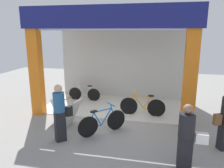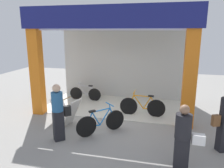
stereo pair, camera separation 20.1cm
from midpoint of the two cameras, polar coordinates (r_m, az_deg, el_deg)
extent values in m
plane|color=gray|center=(8.14, -0.51, -9.09)|extent=(19.76, 19.76, 0.00)
cube|color=beige|center=(9.48, 1.66, -5.69)|extent=(5.88, 2.94, 0.02)
cube|color=#B7B7B2|center=(10.50, 3.39, 5.18)|extent=(5.88, 0.12, 3.21)
cube|color=orange|center=(8.73, -18.22, 2.80)|extent=(0.42, 0.36, 3.21)
cube|color=orange|center=(7.50, 20.15, 0.96)|extent=(0.42, 0.36, 3.21)
cube|color=navy|center=(7.38, -0.87, 17.05)|extent=(6.08, 0.20, 0.74)
cube|color=silver|center=(8.95, 1.80, 13.87)|extent=(5.88, 2.94, 0.06)
cylinder|color=black|center=(8.41, 12.03, -6.21)|extent=(0.67, 0.05, 0.67)
cylinder|color=black|center=(8.49, 5.01, -5.75)|extent=(0.67, 0.05, 0.67)
cylinder|color=orange|center=(8.42, 10.36, -6.27)|extent=(0.45, 0.04, 0.09)
cylinder|color=orange|center=(8.36, 9.78, -4.83)|extent=(0.29, 0.04, 0.50)
cylinder|color=orange|center=(8.38, 7.59, -4.63)|extent=(0.41, 0.04, 0.52)
cylinder|color=orange|center=(8.30, 8.53, -3.10)|extent=(0.64, 0.04, 0.05)
cylinder|color=orange|center=(8.34, 11.32, -4.76)|extent=(0.22, 0.04, 0.45)
cylinder|color=orange|center=(8.41, 5.74, -4.34)|extent=(0.20, 0.04, 0.46)
cylinder|color=orange|center=(8.31, 6.42, -2.46)|extent=(0.06, 0.04, 0.14)
cylinder|color=orange|center=(8.29, 6.51, -2.02)|extent=(0.04, 0.47, 0.03)
cube|color=black|center=(8.27, 10.75, -3.08)|extent=(0.20, 0.10, 0.05)
cylinder|color=black|center=(10.12, -3.97, -2.78)|extent=(0.59, 0.04, 0.59)
cylinder|color=black|center=(10.42, -8.71, -2.41)|extent=(0.59, 0.04, 0.59)
cylinder|color=silver|center=(10.19, -5.11, -2.81)|extent=(0.39, 0.04, 0.08)
cylinder|color=silver|center=(10.16, -5.56, -1.75)|extent=(0.26, 0.03, 0.44)
cylinder|color=silver|center=(10.26, -7.04, -1.60)|extent=(0.36, 0.04, 0.46)
cylinder|color=silver|center=(10.16, -6.48, -0.49)|extent=(0.56, 0.04, 0.05)
cylinder|color=silver|center=(10.10, -4.52, -1.70)|extent=(0.19, 0.03, 0.39)
cylinder|color=silver|center=(10.34, -8.29, -1.40)|extent=(0.18, 0.03, 0.41)
cylinder|color=silver|center=(10.25, -7.92, -0.04)|extent=(0.05, 0.03, 0.12)
cylinder|color=silver|center=(10.23, -7.88, 0.28)|extent=(0.03, 0.41, 0.03)
cube|color=black|center=(10.07, -4.98, -0.48)|extent=(0.18, 0.09, 0.04)
cylinder|color=black|center=(6.79, -5.78, -10.95)|extent=(0.50, 0.49, 0.65)
cylinder|color=black|center=(7.23, 1.58, -9.29)|extent=(0.50, 0.49, 0.65)
cylinder|color=blue|center=(6.89, -3.95, -10.75)|extent=(0.34, 0.33, 0.08)
cylinder|color=blue|center=(6.85, -3.29, -8.97)|extent=(0.23, 0.23, 0.49)
cylinder|color=blue|center=(6.98, -0.99, -8.41)|extent=(0.31, 0.31, 0.51)
cylinder|color=blue|center=(6.84, -1.93, -6.77)|extent=(0.47, 0.47, 0.05)
cylinder|color=blue|center=(6.75, -4.96, -9.12)|extent=(0.18, 0.18, 0.44)
cylinder|color=blue|center=(7.10, 0.90, -7.81)|extent=(0.16, 0.16, 0.45)
cylinder|color=blue|center=(6.96, 0.27, -5.76)|extent=(0.06, 0.06, 0.14)
cylinder|color=blue|center=(6.93, 0.19, -5.26)|extent=(0.34, 0.35, 0.03)
cube|color=black|center=(6.69, -4.30, -7.06)|extent=(0.21, 0.21, 0.05)
cube|color=silver|center=(7.76, -12.28, -6.87)|extent=(0.56, 0.66, 0.95)
cube|color=silver|center=(7.52, -9.61, -7.41)|extent=(0.56, 0.66, 0.95)
cylinder|color=olive|center=(7.48, -11.13, -3.78)|extent=(0.14, 0.58, 0.03)
cube|color=black|center=(6.70, -12.79, -10.44)|extent=(0.38, 0.37, 0.90)
cylinder|color=#26598C|center=(6.44, -13.13, -4.49)|extent=(0.46, 0.46, 0.56)
sphere|color=#D8AD8C|center=(6.33, -13.32, -1.07)|extent=(0.23, 0.23, 0.23)
cube|color=black|center=(6.61, -10.62, -6.82)|extent=(0.23, 0.22, 0.30)
cube|color=black|center=(5.58, 18.49, -16.69)|extent=(0.33, 0.24, 0.79)
cylinder|color=black|center=(5.27, 19.04, -10.30)|extent=(0.37, 0.37, 0.57)
sphere|color=#8C664C|center=(5.13, 19.38, -6.27)|extent=(0.22, 0.22, 0.22)
cube|color=white|center=(5.43, 22.47, -13.07)|extent=(0.28, 0.17, 0.23)
cube|color=black|center=(6.75, 27.78, -11.83)|extent=(0.39, 0.35, 0.84)
cube|color=brown|center=(6.40, 26.10, -8.47)|extent=(0.23, 0.19, 0.30)
camera|label=1|loc=(0.10, -89.32, 0.16)|focal=35.34mm
camera|label=2|loc=(0.10, 90.68, -0.16)|focal=35.34mm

